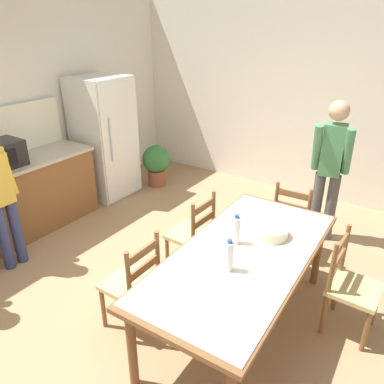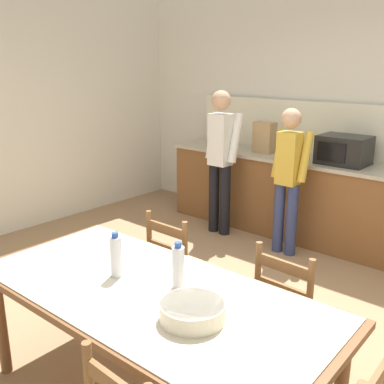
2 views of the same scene
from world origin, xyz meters
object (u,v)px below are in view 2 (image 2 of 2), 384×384
object	(u,v)px
person_at_counter	(288,174)
chair_side_far_left	(179,270)
bottle_near_centre	(116,256)
chair_side_far_right	(292,313)
microwave	(344,150)
serving_bowl	(192,310)
bottle_off_centre	(178,267)
dining_table	(149,302)
paper_bag	(264,137)
person_at_sink	(221,155)

from	to	relation	value
person_at_counter	chair_side_far_left	bearing A→B (deg)	-177.85
bottle_near_centre	chair_side_far_right	distance (m)	1.17
microwave	bottle_near_centre	size ratio (longest dim) A/B	1.85
serving_bowl	chair_side_far_left	xyz separation A→B (m)	(-0.87, 0.84, -0.37)
serving_bowl	bottle_off_centre	bearing A→B (deg)	144.61
dining_table	bottle_off_centre	distance (m)	0.26
paper_bag	person_at_sink	size ratio (longest dim) A/B	0.22
dining_table	person_at_sink	size ratio (longest dim) A/B	1.28
paper_bag	person_at_sink	world-z (taller)	person_at_sink
paper_bag	chair_side_far_left	distance (m)	2.43
chair_side_far_left	person_at_sink	world-z (taller)	person_at_sink
dining_table	person_at_sink	world-z (taller)	person_at_sink
serving_bowl	bottle_near_centre	bearing A→B (deg)	174.69
chair_side_far_right	bottle_off_centre	bearing A→B (deg)	64.56
microwave	dining_table	bearing A→B (deg)	-85.91
microwave	chair_side_far_right	xyz separation A→B (m)	(0.67, -2.22, -0.64)
chair_side_far_left	chair_side_far_right	xyz separation A→B (m)	(0.95, 0.02, 0.00)
bottle_near_centre	microwave	bearing A→B (deg)	89.07
paper_bag	bottle_off_centre	distance (m)	3.16
person_at_counter	bottle_near_centre	bearing A→B (deg)	-173.26
bottle_off_centre	serving_bowl	size ratio (longest dim) A/B	0.84
serving_bowl	dining_table	bearing A→B (deg)	170.03
chair_side_far_left	microwave	bearing A→B (deg)	-97.18
serving_bowl	chair_side_far_left	distance (m)	1.26
bottle_near_centre	person_at_sink	bearing A→B (deg)	115.17
dining_table	chair_side_far_left	size ratio (longest dim) A/B	2.35
microwave	person_at_counter	world-z (taller)	person_at_counter
microwave	chair_side_far_right	bearing A→B (deg)	-73.18
person_at_sink	person_at_counter	world-z (taller)	person_at_sink
dining_table	paper_bag	bearing A→B (deg)	111.46
microwave	chair_side_far_left	bearing A→B (deg)	-97.12
paper_bag	person_at_counter	size ratio (longest dim) A/B	0.23
bottle_off_centre	person_at_sink	world-z (taller)	person_at_sink
bottle_off_centre	chair_side_far_left	size ratio (longest dim) A/B	0.30
serving_bowl	chair_side_far_right	xyz separation A→B (m)	(0.08, 0.86, -0.37)
microwave	chair_side_far_right	distance (m)	2.40
chair_side_far_right	person_at_sink	world-z (taller)	person_at_sink
dining_table	serving_bowl	xyz separation A→B (m)	(0.37, -0.07, 0.12)
microwave	serving_bowl	bearing A→B (deg)	-79.21
bottle_near_centre	bottle_off_centre	xyz separation A→B (m)	(0.37, 0.13, 0.00)
microwave	bottle_off_centre	xyz separation A→B (m)	(0.32, -2.89, -0.19)
paper_bag	microwave	bearing A→B (deg)	0.45
chair_side_far_left	person_at_sink	xyz separation A→B (m)	(-0.95, 1.74, 0.50)
bottle_off_centre	chair_side_far_right	world-z (taller)	bottle_off_centre
dining_table	bottle_off_centre	size ratio (longest dim) A/B	7.92
paper_bag	serving_bowl	size ratio (longest dim) A/B	1.13
paper_bag	bottle_near_centre	distance (m)	3.16
chair_side_far_left	paper_bag	bearing A→B (deg)	-72.97
bottle_near_centre	chair_side_far_left	bearing A→B (deg)	106.47
chair_side_far_left	person_at_sink	bearing A→B (deg)	-61.35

